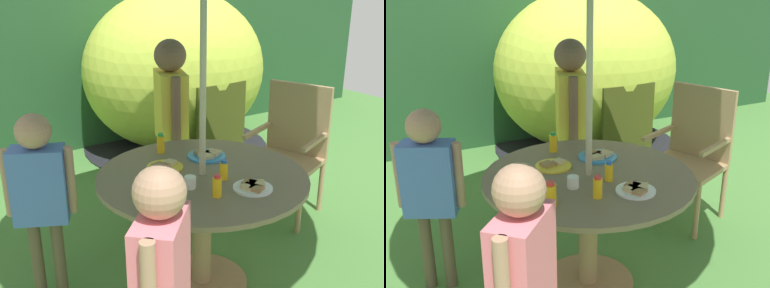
% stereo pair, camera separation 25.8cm
% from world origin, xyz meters
% --- Properties ---
extents(ground_plane, '(10.00, 10.00, 0.02)m').
position_xyz_m(ground_plane, '(0.00, 0.00, -0.01)').
color(ground_plane, '#477A38').
extents(hedge_backdrop, '(9.00, 0.70, 1.80)m').
position_xyz_m(hedge_backdrop, '(0.00, 3.07, 0.90)').
color(hedge_backdrop, '#234C28').
rests_on(hedge_backdrop, ground_plane).
extents(garden_table, '(1.21, 1.21, 0.74)m').
position_xyz_m(garden_table, '(0.00, 0.00, 0.55)').
color(garden_table, '#93704C').
rests_on(garden_table, ground_plane).
extents(wooden_chair, '(0.63, 0.65, 1.03)m').
position_xyz_m(wooden_chair, '(1.15, 0.46, 0.56)').
color(wooden_chair, tan).
rests_on(wooden_chair, ground_plane).
extents(dome_tent, '(2.09, 2.09, 1.71)m').
position_xyz_m(dome_tent, '(1.18, 2.27, 0.84)').
color(dome_tent, '#B2C63F').
rests_on(dome_tent, ground_plane).
extents(child_in_yellow_shirt, '(0.31, 0.45, 1.39)m').
position_xyz_m(child_in_yellow_shirt, '(0.32, 0.90, 0.89)').
color(child_in_yellow_shirt, '#3F3F47').
rests_on(child_in_yellow_shirt, ground_plane).
extents(child_in_blue_shirt, '(0.36, 0.27, 1.14)m').
position_xyz_m(child_in_blue_shirt, '(-0.82, 0.39, 0.73)').
color(child_in_blue_shirt, brown).
rests_on(child_in_blue_shirt, ground_plane).
extents(child_in_pink_shirt, '(0.33, 0.34, 1.18)m').
position_xyz_m(child_in_pink_shirt, '(-0.66, -0.69, 0.76)').
color(child_in_pink_shirt, brown).
rests_on(child_in_pink_shirt, ground_plane).
extents(snack_bowl, '(0.14, 0.14, 0.08)m').
position_xyz_m(snack_bowl, '(-0.38, -0.10, 0.78)').
color(snack_bowl, '#66B259').
rests_on(snack_bowl, garden_table).
extents(plate_near_left, '(0.24, 0.24, 0.03)m').
position_xyz_m(plate_near_left, '(0.18, 0.21, 0.75)').
color(plate_near_left, '#338CD8').
rests_on(plate_near_left, garden_table).
extents(plate_far_left, '(0.21, 0.21, 0.03)m').
position_xyz_m(plate_far_left, '(0.12, -0.31, 0.75)').
color(plate_far_left, white).
rests_on(plate_far_left, garden_table).
extents(plate_far_right, '(0.22, 0.22, 0.03)m').
position_xyz_m(plate_far_right, '(-0.14, 0.20, 0.75)').
color(plate_far_right, yellow).
rests_on(plate_far_right, garden_table).
extents(juice_bottle_near_right, '(0.05, 0.05, 0.13)m').
position_xyz_m(juice_bottle_near_right, '(-0.03, 0.43, 0.80)').
color(juice_bottle_near_right, yellow).
rests_on(juice_bottle_near_right, garden_table).
extents(juice_bottle_center_front, '(0.05, 0.05, 0.12)m').
position_xyz_m(juice_bottle_center_front, '(0.06, -0.12, 0.80)').
color(juice_bottle_center_front, yellow).
rests_on(juice_bottle_center_front, garden_table).
extents(juice_bottle_center_back, '(0.06, 0.06, 0.13)m').
position_xyz_m(juice_bottle_center_back, '(-0.35, -0.25, 0.80)').
color(juice_bottle_center_back, yellow).
rests_on(juice_bottle_center_back, garden_table).
extents(juice_bottle_mid_left, '(0.05, 0.05, 0.12)m').
position_xyz_m(juice_bottle_mid_left, '(-0.10, -0.28, 0.80)').
color(juice_bottle_mid_left, yellow).
rests_on(juice_bottle_mid_left, garden_table).
extents(cup_near, '(0.06, 0.06, 0.07)m').
position_xyz_m(cup_near, '(-0.16, -0.12, 0.78)').
color(cup_near, white).
rests_on(cup_near, garden_table).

